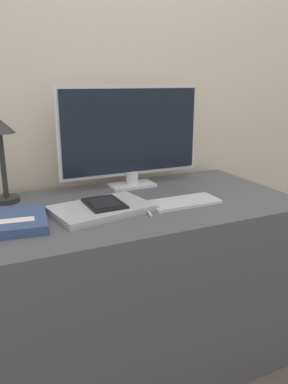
# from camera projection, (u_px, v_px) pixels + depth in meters

# --- Properties ---
(ground_plane) EXTENTS (10.00, 10.00, 0.00)m
(ground_plane) POSITION_uv_depth(u_px,v_px,m) (159.00, 384.00, 1.50)
(ground_plane) COLOR brown
(wall_back) EXTENTS (3.60, 0.05, 2.40)m
(wall_back) POSITION_uv_depth(u_px,v_px,m) (103.00, 73.00, 1.66)
(wall_back) COLOR beige
(wall_back) RESTS_ON ground_plane
(desk) EXTENTS (1.20, 0.66, 0.71)m
(desk) POSITION_uv_depth(u_px,v_px,m) (140.00, 283.00, 1.56)
(desk) COLOR #4C4C51
(desk) RESTS_ON ground_plane
(monitor) EXTENTS (0.64, 0.11, 0.44)m
(monitor) POSITION_uv_depth(u_px,v_px,m) (131.00, 135.00, 1.60)
(monitor) COLOR silver
(monitor) RESTS_ON desk
(keyboard) EXTENTS (0.27, 0.12, 0.01)m
(keyboard) POSITION_uv_depth(u_px,v_px,m) (184.00, 202.00, 1.43)
(keyboard) COLOR silver
(keyboard) RESTS_ON desk
(laptop) EXTENTS (0.37, 0.28, 0.02)m
(laptop) POSITION_uv_depth(u_px,v_px,m) (101.00, 209.00, 1.34)
(laptop) COLOR #A3A3A8
(laptop) RESTS_ON desk
(ereader) EXTENTS (0.13, 0.17, 0.01)m
(ereader) POSITION_uv_depth(u_px,v_px,m) (104.00, 203.00, 1.35)
(ereader) COLOR black
(ereader) RESTS_ON laptop
(desk_lamp) EXTENTS (0.12, 0.12, 0.32)m
(desk_lamp) POSITION_uv_depth(u_px,v_px,m) (1.00, 143.00, 1.39)
(desk_lamp) COLOR #282828
(desk_lamp) RESTS_ON desk
(notebook) EXTENTS (0.22, 0.26, 0.03)m
(notebook) POSITION_uv_depth(u_px,v_px,m) (16.00, 221.00, 1.21)
(notebook) COLOR #334775
(notebook) RESTS_ON desk
(pen) EXTENTS (0.04, 0.14, 0.01)m
(pen) POSITION_uv_depth(u_px,v_px,m) (147.00, 210.00, 1.35)
(pen) COLOR silver
(pen) RESTS_ON desk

